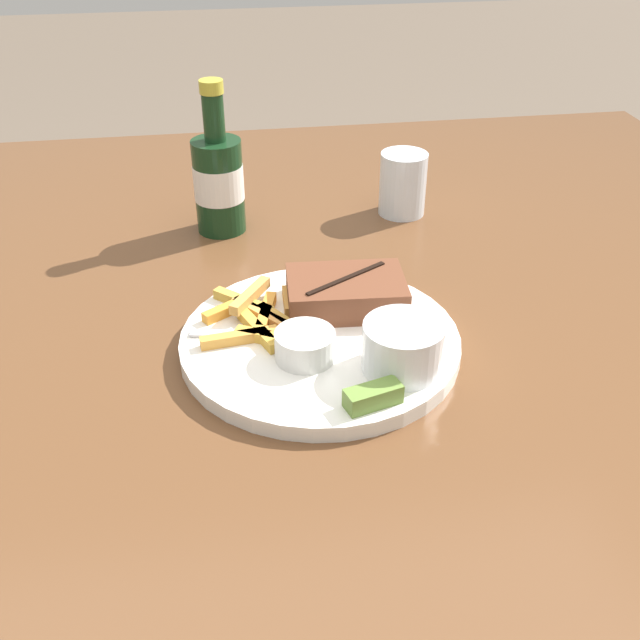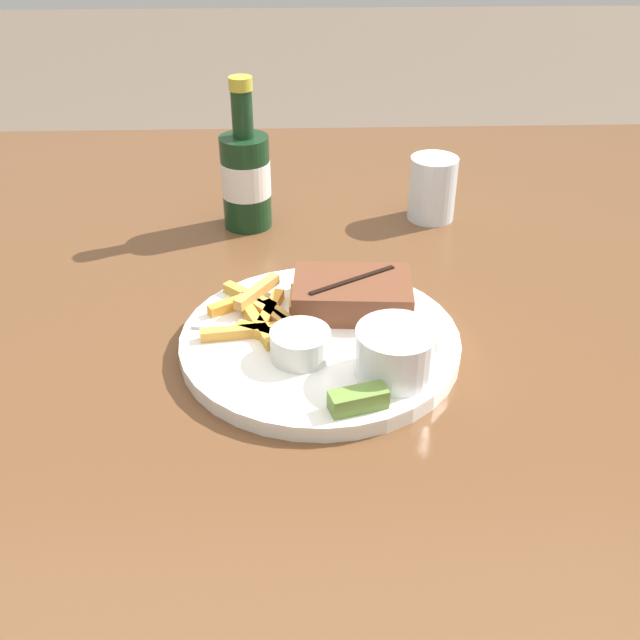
# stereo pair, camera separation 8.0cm
# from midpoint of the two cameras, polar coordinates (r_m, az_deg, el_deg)

# --- Properties ---
(dining_table) EXTENTS (1.50, 1.48, 0.75)m
(dining_table) POSITION_cam_midpoint_polar(r_m,az_deg,el_deg) (0.86, 2.69, -5.47)
(dining_table) COLOR brown
(dining_table) RESTS_ON ground_plane
(dinner_plate) EXTENTS (0.31, 0.31, 0.02)m
(dinner_plate) POSITION_cam_midpoint_polar(r_m,az_deg,el_deg) (0.82, 2.81, -1.79)
(dinner_plate) COLOR white
(dinner_plate) RESTS_ON dining_table
(steak_portion) EXTENTS (0.14, 0.10, 0.04)m
(steak_portion) POSITION_cam_midpoint_polar(r_m,az_deg,el_deg) (0.86, 5.17, 1.88)
(steak_portion) COLOR brown
(steak_portion) RESTS_ON dinner_plate
(fries_pile) EXTENTS (0.11, 0.13, 0.02)m
(fries_pile) POSITION_cam_midpoint_polar(r_m,az_deg,el_deg) (0.84, -1.89, 0.55)
(fries_pile) COLOR gold
(fries_pile) RESTS_ON dinner_plate
(coleslaw_cup) EXTENTS (0.08, 0.08, 0.05)m
(coleslaw_cup) POSITION_cam_midpoint_polar(r_m,az_deg,el_deg) (0.75, 8.88, -2.37)
(coleslaw_cup) COLOR white
(coleslaw_cup) RESTS_ON dinner_plate
(dipping_sauce_cup) EXTENTS (0.06, 0.06, 0.03)m
(dipping_sauce_cup) POSITION_cam_midpoint_polar(r_m,az_deg,el_deg) (0.77, 1.47, -1.86)
(dipping_sauce_cup) COLOR silver
(dipping_sauce_cup) RESTS_ON dinner_plate
(pickle_spear) EXTENTS (0.06, 0.04, 0.02)m
(pickle_spear) POSITION_cam_midpoint_polar(r_m,az_deg,el_deg) (0.71, 6.18, -6.17)
(pickle_spear) COLOR olive
(pickle_spear) RESTS_ON dinner_plate
(fork_utensil) EXTENTS (0.13, 0.03, 0.00)m
(fork_utensil) POSITION_cam_midpoint_polar(r_m,az_deg,el_deg) (0.82, -2.80, -0.76)
(fork_utensil) COLOR #B7B7BC
(fork_utensil) RESTS_ON dinner_plate
(beer_bottle) EXTENTS (0.07, 0.07, 0.21)m
(beer_bottle) POSITION_cam_midpoint_polar(r_m,az_deg,el_deg) (1.07, -3.50, 10.87)
(beer_bottle) COLOR #143319
(beer_bottle) RESTS_ON dining_table
(drinking_glass) EXTENTS (0.07, 0.07, 0.09)m
(drinking_glass) POSITION_cam_midpoint_polar(r_m,az_deg,el_deg) (1.12, 10.64, 9.78)
(drinking_glass) COLOR silver
(drinking_glass) RESTS_ON dining_table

